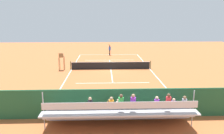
% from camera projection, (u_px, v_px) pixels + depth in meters
% --- Properties ---
extents(ground_plane, '(60.00, 60.00, 0.00)m').
position_uv_depth(ground_plane, '(111.00, 69.00, 29.01)').
color(ground_plane, '#BC6033').
extents(court_line_markings, '(10.10, 22.20, 0.01)m').
position_uv_depth(court_line_markings, '(111.00, 69.00, 29.04)').
color(court_line_markings, white).
rests_on(court_line_markings, ground).
extents(tennis_net, '(10.30, 0.10, 1.07)m').
position_uv_depth(tennis_net, '(111.00, 65.00, 28.90)').
color(tennis_net, black).
rests_on(tennis_net, ground).
extents(backdrop_wall, '(18.00, 0.16, 2.00)m').
position_uv_depth(backdrop_wall, '(118.00, 103.00, 15.15)').
color(backdrop_wall, '#235633').
rests_on(backdrop_wall, ground).
extents(bleacher_stand, '(9.06, 2.40, 2.48)m').
position_uv_depth(bleacher_stand, '(122.00, 112.00, 13.83)').
color(bleacher_stand, '#B2B2B7').
rests_on(bleacher_stand, ground).
extents(umpire_chair, '(0.67, 0.67, 2.14)m').
position_uv_depth(umpire_chair, '(61.00, 60.00, 28.44)').
color(umpire_chair, olive).
rests_on(umpire_chair, ground).
extents(courtside_bench, '(1.80, 0.40, 0.93)m').
position_uv_depth(courtside_bench, '(157.00, 105.00, 16.06)').
color(courtside_bench, '#9E754C').
rests_on(courtside_bench, ground).
extents(equipment_bag, '(0.90, 0.36, 0.36)m').
position_uv_depth(equipment_bag, '(128.00, 111.00, 15.94)').
color(equipment_bag, '#B22D2D').
rests_on(equipment_bag, ground).
extents(tennis_player, '(0.43, 0.55, 1.93)m').
position_uv_depth(tennis_player, '(110.00, 49.00, 39.22)').
color(tennis_player, black).
rests_on(tennis_player, ground).
extents(tennis_racket, '(0.40, 0.58, 0.03)m').
position_uv_depth(tennis_racket, '(105.00, 55.00, 39.67)').
color(tennis_racket, black).
rests_on(tennis_racket, ground).
extents(tennis_ball_near, '(0.07, 0.07, 0.07)m').
position_uv_depth(tennis_ball_near, '(121.00, 58.00, 36.52)').
color(tennis_ball_near, '#CCDB33').
rests_on(tennis_ball_near, ground).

